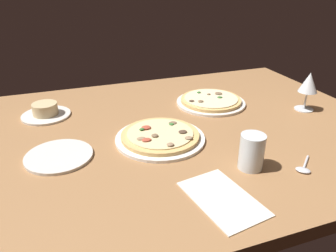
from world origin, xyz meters
TOP-DOWN VIEW (x-y plane):
  - dining_table at (0.00, 0.00)cm, footprint 150.00×110.00cm
  - pizza_main at (-7.56, -5.96)cm, footprint 29.05×29.05cm
  - pizza_side at (21.97, 16.68)cm, footprint 28.01×28.01cm
  - ramekin_on_saucer at (-41.97, 26.42)cm, footprint 17.89×17.89cm
  - wine_glass_far at (53.83, -1.25)cm, footprint 7.30×7.30cm
  - water_glass at (10.87, -29.94)cm, footprint 6.90×6.90cm
  - side_plate at (-39.13, -6.22)cm, footprint 19.73×19.73cm
  - paper_menu at (-3.01, -39.75)cm, footprint 16.52×23.30cm
  - spoon at (24.29, -35.95)cm, footprint 9.16×8.32cm

SIDE VIEW (x-z plane):
  - dining_table at x=0.00cm, z-range 0.00..4.00cm
  - paper_menu at x=-3.01cm, z-range 4.00..4.30cm
  - side_plate at x=-39.13cm, z-range 4.00..4.90cm
  - spoon at x=24.29cm, z-range 3.96..4.96cm
  - pizza_side at x=21.97cm, z-range 3.61..6.77cm
  - pizza_main at x=-7.56cm, z-range 3.50..6.89cm
  - ramekin_on_saucer at x=-41.97cm, z-range 3.34..8.47cm
  - water_glass at x=10.87cm, z-range 3.26..13.41cm
  - wine_glass_far at x=53.83cm, z-range 6.98..21.94cm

